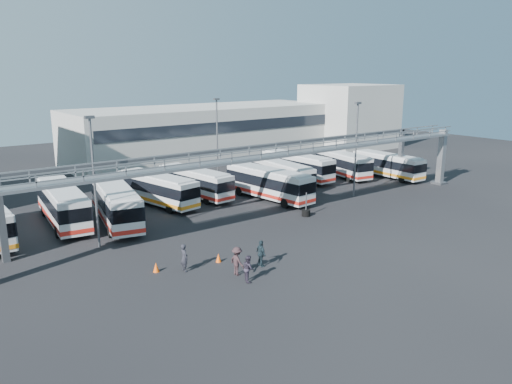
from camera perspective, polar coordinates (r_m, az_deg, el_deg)
ground at (r=42.68m, az=7.19°, el=-4.74°), size 140.00×140.00×0.00m
gantry at (r=45.57m, az=2.26°, el=3.69°), size 51.40×5.15×7.10m
warehouse at (r=78.70m, az=-5.82°, el=6.79°), size 42.00×14.00×8.00m
building_right at (r=90.42m, az=10.60°, el=8.49°), size 14.00×12.00×11.00m
light_pole_left at (r=39.67m, az=-18.03°, el=1.83°), size 0.70×0.35×10.21m
light_pole_mid at (r=54.57m, az=11.36°, el=5.35°), size 0.70×0.35×10.21m
light_pole_back at (r=60.81m, az=-4.47°, el=6.42°), size 0.70×0.35×10.21m
bus_1 at (r=47.56m, az=-21.24°, el=-1.24°), size 3.84×11.66×3.48m
bus_2 at (r=46.28m, az=-15.74°, el=-1.19°), size 4.96×11.85×3.51m
bus_3 at (r=51.69m, az=-11.21°, el=0.42°), size 4.35×10.79×3.20m
bus_4 at (r=54.25m, az=-6.96°, el=1.17°), size 3.68×10.52×3.13m
bus_5 at (r=52.83m, az=1.49°, el=1.06°), size 3.60×11.19×3.34m
bus_6 at (r=58.54m, az=3.01°, el=2.13°), size 3.19×10.16×3.03m
bus_7 at (r=62.86m, az=4.72°, el=3.04°), size 2.92×10.90×3.28m
bus_8 at (r=65.65m, az=9.56°, el=3.31°), size 4.22×10.75×3.18m
bus_9 at (r=66.09m, az=14.82°, el=3.05°), size 2.68×10.18×3.07m
pedestrian_a at (r=34.77m, az=-8.21°, el=-7.44°), size 0.50×0.73×1.96m
pedestrian_b at (r=32.89m, az=-0.87°, el=-8.73°), size 0.94×1.05×1.78m
pedestrian_c at (r=33.85m, az=-2.17°, el=-7.89°), size 0.81×1.32×1.97m
pedestrian_d at (r=35.20m, az=0.58°, el=-7.05°), size 0.61×1.18×1.93m
cone_left at (r=35.21m, az=-11.35°, el=-8.41°), size 0.45×0.45×0.68m
cone_right at (r=36.32m, az=-4.31°, el=-7.50°), size 0.50×0.50×0.64m
tire_stack at (r=47.41m, az=5.73°, el=-2.32°), size 0.81×0.81×2.31m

